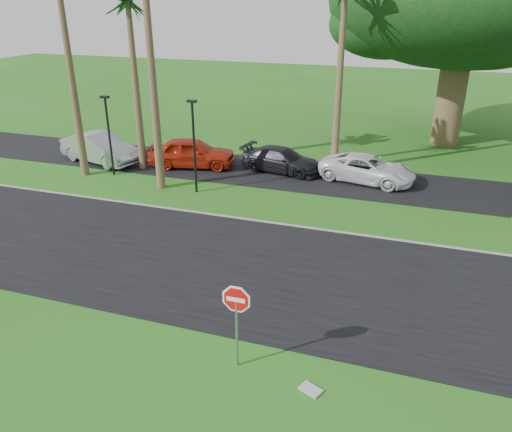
{
  "coord_description": "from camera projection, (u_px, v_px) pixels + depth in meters",
  "views": [
    {
      "loc": [
        4.36,
        -12.97,
        9.15
      ],
      "look_at": [
        -0.88,
        2.73,
        1.8
      ],
      "focal_mm": 35.0,
      "sensor_mm": 36.0,
      "label": 1
    }
  ],
  "objects": [
    {
      "name": "car_minivan",
      "position": [
        367.0,
        169.0,
        26.46
      ],
      "size": [
        5.35,
        3.22,
        1.39
      ],
      "primitive_type": "imported",
      "rotation": [
        0.0,
        0.0,
        1.38
      ],
      "color": "white",
      "rests_on": "ground"
    },
    {
      "name": "utility_slab",
      "position": [
        311.0,
        389.0,
        12.59
      ],
      "size": [
        0.64,
        0.54,
        0.06
      ],
      "primitive_type": "cube",
      "rotation": [
        0.0,
        0.0,
        -0.41
      ],
      "color": "#A0A098",
      "rests_on": "ground"
    },
    {
      "name": "stop_sign_near",
      "position": [
        236.0,
        310.0,
        12.76
      ],
      "size": [
        1.05,
        0.07,
        2.62
      ],
      "color": "gray",
      "rests_on": "ground"
    },
    {
      "name": "streetlight_left",
      "position": [
        109.0,
        130.0,
        26.78
      ],
      "size": [
        0.45,
        0.25,
        4.34
      ],
      "color": "black",
      "rests_on": "ground"
    },
    {
      "name": "parking_strip",
      "position": [
        328.0,
        179.0,
        27.06
      ],
      "size": [
        120.0,
        5.0,
        0.02
      ],
      "primitive_type": "cube",
      "color": "black",
      "rests_on": "ground"
    },
    {
      "name": "palm_left_mid",
      "position": [
        128.0,
        5.0,
        25.28
      ],
      "size": [
        5.0,
        5.0,
        10.0
      ],
      "color": "brown",
      "rests_on": "ground"
    },
    {
      "name": "streetlight_right",
      "position": [
        194.0,
        141.0,
        24.25
      ],
      "size": [
        0.45,
        0.25,
        4.64
      ],
      "color": "black",
      "rests_on": "ground"
    },
    {
      "name": "car_dark",
      "position": [
        282.0,
        160.0,
        27.96
      ],
      "size": [
        4.89,
        2.64,
        1.34
      ],
      "primitive_type": "imported",
      "rotation": [
        0.0,
        0.0,
        1.4
      ],
      "color": "black",
      "rests_on": "ground"
    },
    {
      "name": "ground",
      "position": [
        255.0,
        302.0,
        16.22
      ],
      "size": [
        120.0,
        120.0,
        0.0
      ],
      "primitive_type": "plane",
      "color": "#275916",
      "rests_on": "ground"
    },
    {
      "name": "road",
      "position": [
        273.0,
        272.0,
        17.95
      ],
      "size": [
        120.0,
        8.0,
        0.02
      ],
      "primitive_type": "cube",
      "color": "black",
      "rests_on": "ground"
    },
    {
      "name": "curb",
      "position": [
        300.0,
        227.0,
        21.46
      ],
      "size": [
        120.0,
        0.12,
        0.06
      ],
      "primitive_type": "cube",
      "color": "gray",
      "rests_on": "ground"
    },
    {
      "name": "car_red",
      "position": [
        192.0,
        153.0,
        28.66
      ],
      "size": [
        5.29,
        3.11,
        1.69
      ],
      "primitive_type": "imported",
      "rotation": [
        0.0,
        0.0,
        1.81
      ],
      "color": "#A9200E",
      "rests_on": "ground"
    },
    {
      "name": "car_silver",
      "position": [
        100.0,
        149.0,
        29.46
      ],
      "size": [
        5.43,
        3.04,
        1.69
      ],
      "primitive_type": "imported",
      "rotation": [
        0.0,
        0.0,
        1.31
      ],
      "color": "#A9ACB0",
      "rests_on": "ground"
    }
  ]
}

